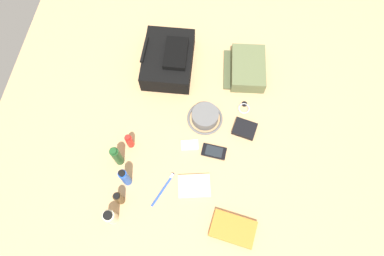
% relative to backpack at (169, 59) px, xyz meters
% --- Properties ---
extents(ground_plane, '(2.64, 2.02, 0.02)m').
position_rel_backpack_xyz_m(ground_plane, '(-0.36, -0.18, -0.07)').
color(ground_plane, tan).
rests_on(ground_plane, ground).
extents(backpack, '(0.35, 0.27, 0.14)m').
position_rel_backpack_xyz_m(backpack, '(0.00, 0.00, 0.00)').
color(backpack, black).
rests_on(backpack, ground_plane).
extents(toiletry_pouch, '(0.27, 0.24, 0.08)m').
position_rel_backpack_xyz_m(toiletry_pouch, '(0.02, -0.41, -0.02)').
color(toiletry_pouch, '#56603D').
rests_on(toiletry_pouch, ground_plane).
extents(bucket_hat, '(0.18, 0.18, 0.06)m').
position_rel_backpack_xyz_m(bucket_hat, '(-0.28, -0.23, -0.03)').
color(bucket_hat, '#5B5B5B').
rests_on(bucket_hat, ground_plane).
extents(lotion_bottle, '(0.05, 0.05, 0.12)m').
position_rel_backpack_xyz_m(lotion_bottle, '(-0.83, 0.11, -0.00)').
color(lotion_bottle, beige).
rests_on(lotion_bottle, ground_plane).
extents(cologne_bottle, '(0.04, 0.04, 0.12)m').
position_rel_backpack_xyz_m(cologne_bottle, '(-0.75, 0.10, -0.00)').
color(cologne_bottle, '#473319').
rests_on(cologne_bottle, ground_plane).
extents(deodorant_spray, '(0.04, 0.04, 0.17)m').
position_rel_backpack_xyz_m(deodorant_spray, '(-0.66, 0.08, 0.02)').
color(deodorant_spray, blue).
rests_on(deodorant_spray, ground_plane).
extents(shampoo_bottle, '(0.04, 0.04, 0.16)m').
position_rel_backpack_xyz_m(shampoo_bottle, '(-0.56, 0.14, 0.02)').
color(shampoo_bottle, '#19471E').
rests_on(shampoo_bottle, ground_plane).
extents(sunscreen_spray, '(0.03, 0.03, 0.11)m').
position_rel_backpack_xyz_m(sunscreen_spray, '(-0.47, 0.11, -0.01)').
color(sunscreen_spray, red).
rests_on(sunscreen_spray, ground_plane).
extents(paperback_novel, '(0.15, 0.21, 0.03)m').
position_rel_backpack_xyz_m(paperback_novel, '(-0.80, -0.43, -0.05)').
color(paperback_novel, orange).
rests_on(paperback_novel, ground_plane).
extents(cell_phone, '(0.07, 0.12, 0.01)m').
position_rel_backpack_xyz_m(cell_phone, '(-0.45, -0.30, -0.05)').
color(cell_phone, black).
rests_on(cell_phone, ground_plane).
extents(media_player, '(0.07, 0.09, 0.01)m').
position_rel_backpack_xyz_m(media_player, '(-0.44, -0.18, -0.05)').
color(media_player, '#B7B7BC').
rests_on(media_player, ground_plane).
extents(wristwatch, '(0.07, 0.06, 0.01)m').
position_rel_backpack_xyz_m(wristwatch, '(-0.20, -0.42, -0.05)').
color(wristwatch, '#99999E').
rests_on(wristwatch, ground_plane).
extents(toothbrush, '(0.17, 0.08, 0.02)m').
position_rel_backpack_xyz_m(toothbrush, '(-0.66, -0.09, -0.05)').
color(toothbrush, blue).
rests_on(toothbrush, ground_plane).
extents(wallet, '(0.11, 0.13, 0.02)m').
position_rel_backpack_xyz_m(wallet, '(-0.31, -0.44, -0.05)').
color(wallet, black).
rests_on(wallet, ground_plane).
extents(notepad, '(0.14, 0.17, 0.02)m').
position_rel_backpack_xyz_m(notepad, '(-0.63, -0.23, -0.05)').
color(notepad, beige).
rests_on(notepad, ground_plane).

